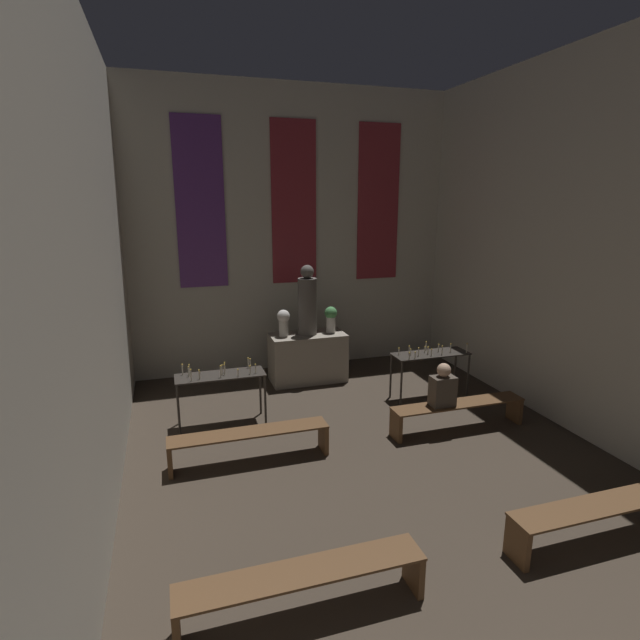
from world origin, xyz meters
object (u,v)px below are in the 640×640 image
object	(u,v)px
statue	(307,303)
pew_second_left	(303,582)
flower_vase_left	(283,321)
flower_vase_right	(331,318)
pew_second_right	(603,513)
altar	(308,357)
person_seated	(443,387)
candle_rack_left	(220,381)
pew_back_right	(458,410)
pew_back_left	(250,439)
candle_rack_right	(430,359)

from	to	relation	value
statue	pew_second_left	distance (m)	5.80
flower_vase_left	statue	bearing A→B (deg)	0.00
flower_vase_right	pew_second_right	bearing A→B (deg)	-78.26
altar	person_seated	xyz separation A→B (m)	(1.31, -2.75, 0.26)
altar	pew_second_right	distance (m)	5.68
statue	person_seated	bearing A→B (deg)	-64.55
statue	flower_vase_left	size ratio (longest dim) A/B	2.62
candle_rack_left	pew_second_left	bearing A→B (deg)	-86.73
altar	flower_vase_left	distance (m)	0.89
altar	person_seated	bearing A→B (deg)	-64.55
pew_second_right	pew_back_right	distance (m)	2.69
flower_vase_left	flower_vase_right	xyz separation A→B (m)	(0.94, 0.00, 0.00)
person_seated	statue	bearing A→B (deg)	115.45
altar	flower_vase_left	xyz separation A→B (m)	(-0.47, 0.00, 0.76)
flower_vase_right	pew_back_right	bearing A→B (deg)	-67.66
pew_back_right	person_seated	bearing A→B (deg)	-180.00
pew_back_right	pew_second_right	bearing A→B (deg)	-90.00
statue	person_seated	distance (m)	3.16
candle_rack_left	pew_back_left	distance (m)	1.36
pew_second_right	flower_vase_left	bearing A→B (deg)	110.82
pew_second_right	person_seated	bearing A→B (deg)	96.15
pew_second_left	candle_rack_left	bearing A→B (deg)	93.27
pew_second_right	pew_back_left	xyz separation A→B (m)	(-3.20, 2.69, 0.00)
pew_back_left	candle_rack_right	bearing A→B (deg)	20.48
candle_rack_left	candle_rack_right	size ratio (longest dim) A/B	1.00
candle_rack_right	pew_back_left	xyz separation A→B (m)	(-3.42, -1.28, -0.40)
pew_second_left	candle_rack_right	bearing A→B (deg)	49.22
flower_vase_left	candle_rack_left	size ratio (longest dim) A/B	0.37
candle_rack_left	pew_back_left	size ratio (longest dim) A/B	0.64
pew_back_left	flower_vase_right	bearing A→B (deg)	53.08
flower_vase_right	pew_back_left	size ratio (longest dim) A/B	0.24
pew_back_left	person_seated	xyz separation A→B (m)	(2.91, -0.00, 0.40)
statue	flower_vase_left	xyz separation A→B (m)	(-0.47, 0.00, -0.32)
flower_vase_right	pew_back_left	world-z (taller)	flower_vase_right
flower_vase_left	pew_second_left	distance (m)	5.63
pew_second_left	person_seated	xyz separation A→B (m)	(2.91, 2.69, 0.40)
altar	candle_rack_left	xyz separation A→B (m)	(-1.83, -1.47, 0.26)
pew_second_right	pew_back_left	bearing A→B (deg)	139.97
flower_vase_left	pew_second_right	world-z (taller)	flower_vase_left
pew_second_left	pew_back_left	distance (m)	2.69
person_seated	altar	bearing A→B (deg)	115.45
statue	flower_vase_left	world-z (taller)	statue
flower_vase_left	pew_back_right	distance (m)	3.56
altar	flower_vase_left	world-z (taller)	flower_vase_left
pew_second_left	pew_second_right	world-z (taller)	same
flower_vase_right	candle_rack_left	bearing A→B (deg)	-147.31
flower_vase_right	flower_vase_left	bearing A→B (deg)	180.00
candle_rack_left	pew_second_right	distance (m)	5.26
flower_vase_left	pew_second_left	xyz separation A→B (m)	(-1.13, -5.45, -0.90)
pew_second_right	pew_back_left	size ratio (longest dim) A/B	1.00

